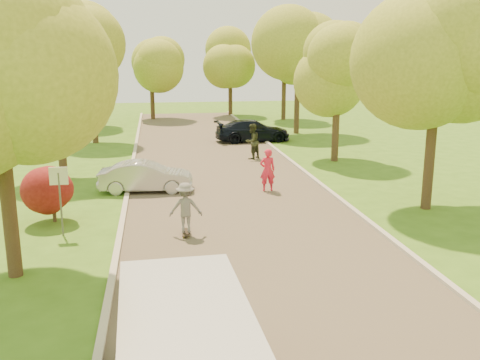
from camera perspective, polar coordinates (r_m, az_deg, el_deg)
ground at (r=13.90m, az=3.58°, el=-10.06°), size 100.00×100.00×0.00m
road at (r=21.36m, az=-1.09°, el=-1.60°), size 8.00×60.00×0.01m
curb_left at (r=21.18m, az=-12.01°, el=-1.86°), size 0.18×60.00×0.12m
curb_right at (r=22.25m, az=9.29°, el=-1.01°), size 0.18×60.00×0.12m
street_sign at (r=17.16m, az=-18.71°, el=-0.68°), size 0.55×0.06×2.17m
red_shrub at (r=18.79m, az=-19.38°, el=-1.02°), size 1.70×1.70×1.95m
tree_l_mida at (r=13.87m, az=-23.90°, el=10.81°), size 4.71×4.60×7.39m
tree_l_midb at (r=24.77m, az=-18.60°, el=10.53°), size 4.30×4.20×6.62m
tree_l_far at (r=34.61m, az=-15.33°, el=12.83°), size 4.92×4.80×7.79m
tree_r_mida at (r=20.03m, az=20.97°, el=12.56°), size 5.13×5.00×7.95m
tree_r_midb at (r=28.08m, az=10.82°, el=11.84°), size 4.51×4.40×7.01m
tree_r_far at (r=37.80m, az=6.58°, el=13.77°), size 5.33×5.20×8.34m
tree_bg_a at (r=42.84m, az=-17.46°, el=12.51°), size 5.12×5.00×7.72m
tree_bg_b at (r=45.79m, az=5.05°, el=13.35°), size 5.12×5.00×7.95m
tree_bg_c at (r=46.44m, az=-9.22°, el=12.60°), size 4.92×4.80×7.33m
tree_bg_d at (r=48.95m, az=-0.79°, el=13.14°), size 5.12×5.00×7.72m
silver_sedan at (r=22.09m, az=-10.01°, el=0.36°), size 3.87×1.62×1.24m
dark_sedan at (r=34.27m, az=1.36°, el=5.28°), size 4.90×2.28×1.39m
longboard at (r=16.79m, az=-5.75°, el=-5.58°), size 0.30×0.83×0.09m
skateboarder at (r=16.54m, az=-5.82°, el=-2.95°), size 1.07×0.68×1.58m
person_striped at (r=21.80m, az=2.95°, el=1.07°), size 0.65×0.43×1.76m
person_olive at (r=28.46m, az=1.30°, el=4.12°), size 1.17×1.13×1.89m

